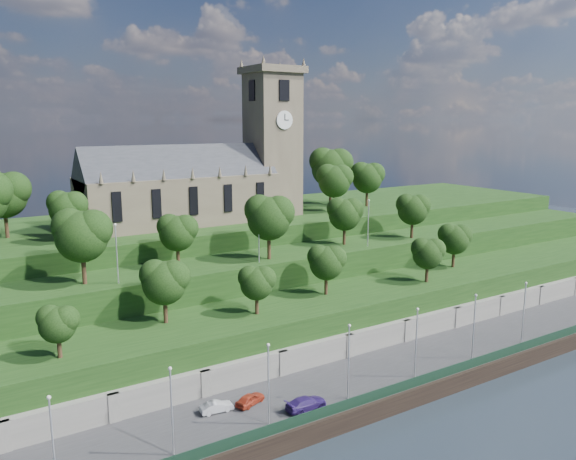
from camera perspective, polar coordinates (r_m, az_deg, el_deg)
ground at (r=64.94m, az=8.94°, el=-18.55°), size 320.00×320.00×0.00m
promenade at (r=68.54m, az=5.58°, el=-15.83°), size 160.00×12.00×2.00m
quay_wall at (r=64.37m, az=9.00°, el=-17.72°), size 160.00×0.50×2.20m
fence at (r=64.10m, az=8.65°, el=-16.32°), size 160.00×0.10×1.20m
retaining_wall at (r=72.24m, az=2.65°, el=-13.00°), size 160.00×2.10×5.00m
embankment_lower at (r=76.31m, az=0.06°, el=-10.41°), size 160.00×12.00×8.00m
embankment_upper at (r=84.63m, az=-3.90°, el=-6.80°), size 160.00×10.00×12.00m
hilltop at (r=102.58m, az=-9.43°, el=-2.86°), size 160.00×32.00×15.00m
church at (r=96.68m, az=-8.37°, el=5.37°), size 38.60×12.35×27.60m
trees_lower at (r=76.30m, az=2.76°, el=-3.49°), size 67.18×8.89×7.82m
trees_upper at (r=80.88m, az=-3.69°, el=1.06°), size 60.54×8.66×9.51m
trees_hilltop at (r=96.71m, az=-7.53°, el=5.01°), size 75.15×16.35×11.60m
lamp_posts_promenade at (r=62.40m, az=6.18°, el=-12.64°), size 60.36×0.36×8.62m
lamp_posts_upper at (r=79.44m, az=-2.99°, el=-0.22°), size 40.36×0.36×7.62m
car_left at (r=62.91m, az=-3.87°, el=-16.76°), size 3.89×2.63×1.23m
car_middle at (r=61.85m, az=-7.26°, el=-17.39°), size 3.60×1.56×1.15m
car_right at (r=61.90m, az=1.86°, el=-17.17°), size 4.68×1.97×1.35m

